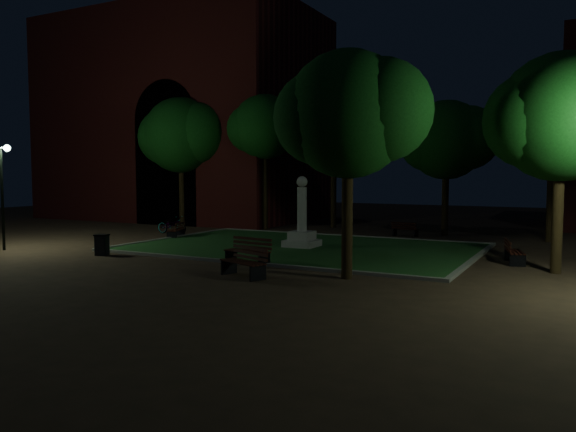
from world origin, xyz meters
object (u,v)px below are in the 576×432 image
Objects in this scene: bench_near_left at (248,252)px; trash_bin at (102,245)px; monument at (302,227)px; bench_near_right at (245,263)px; bench_left_side at (177,230)px; bench_right_side at (513,253)px; bench_far_side at (405,230)px; bicycle at (172,225)px.

bench_near_left reaches higher than trash_bin.
monument reaches higher than bench_near_left.
monument reaches higher than bench_near_right.
bench_left_side is 6.57m from trash_bin.
bench_right_side is (8.76, 4.83, -0.05)m from bench_near_left.
bicycle is (-12.06, -4.80, 0.14)m from bench_far_side.
monument is 8.70m from trash_bin.
trash_bin is (-7.90, 1.41, -0.02)m from bench_near_right.
bench_near_right reaches higher than bench_left_side.
monument is 1.67× the size of bench_near_right.
trash_bin is at bearing 61.23° from bench_far_side.
bench_near_left is at bearing -87.00° from monument.
trash_bin is (-9.22, -12.73, 0.08)m from bench_far_side.
monument is at bearing -105.56° from bicycle.
bench_near_right is 14.24m from bicycle.
bench_far_side is (-6.21, 7.07, -0.06)m from bench_right_side.
bicycle is at bearing 28.81° from bench_far_side.
bench_far_side is (1.31, 14.14, -0.10)m from bench_near_right.
monument is 7.44m from bench_near_right.
bench_far_side is 1.67× the size of trash_bin.
bench_near_right is 1.31× the size of bench_far_side.
bench_near_left is 0.98× the size of bicycle.
monument is 3.65× the size of trash_bin.
bench_near_left is at bearing 7.06° from trash_bin.
bench_near_right is at bearing -53.85° from bench_near_left.
monument reaches higher than bench_right_side.
bench_near_right is at bearing 119.47° from bench_right_side.
bench_left_side is at bearing -136.35° from bicycle.
bicycle is at bearing 159.95° from bench_near_right.
bench_far_side is (10.48, 6.29, -0.03)m from bench_left_side.
bench_far_side is at bearing 101.56° from bench_left_side.
bench_right_side is (16.69, -0.79, 0.03)m from bench_left_side.
bench_near_right is at bearing 30.04° from bench_left_side.
bench_far_side is at bearing 54.11° from trash_bin.
bicycle is (-18.27, 2.28, 0.08)m from bench_right_side.
bench_near_left is 12.18m from bench_far_side.
trash_bin is (-6.40, -5.87, -0.51)m from monument.
bench_near_left is at bearing 105.13° from bench_right_side.
bench_near_right is 1.00× the size of bicycle.
bicycle reaches higher than bench_near_right.
bench_far_side is at bearing -71.23° from bicycle.
bench_right_side is 16.43m from trash_bin.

